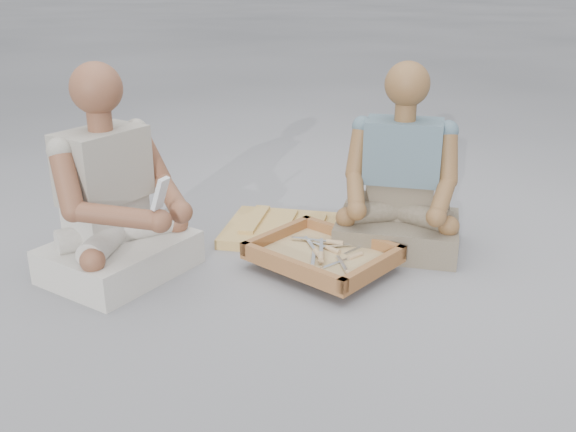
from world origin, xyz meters
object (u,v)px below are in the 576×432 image
at_px(tool_tray, 323,255).
at_px(craftsman, 114,206).
at_px(companion, 400,189).
at_px(carved_panel, 300,232).

bearing_deg(tool_tray, craftsman, -158.09).
relative_size(tool_tray, companion, 0.80).
xyz_separation_m(carved_panel, tool_tray, (0.20, -0.30, 0.05)).
xyz_separation_m(craftsman, companion, (0.98, 0.65, -0.02)).
bearing_deg(carved_panel, companion, 6.12).
bearing_deg(carved_panel, tool_tray, -56.31).
height_order(tool_tray, craftsman, craftsman).
bearing_deg(companion, craftsman, 26.60).
relative_size(craftsman, companion, 1.04).
height_order(carved_panel, craftsman, craftsman).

